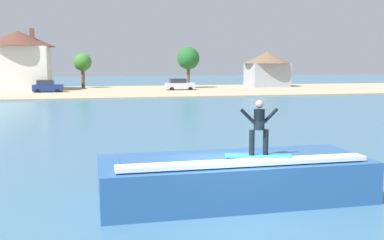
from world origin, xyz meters
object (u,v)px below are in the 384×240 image
(house_gabled_white, at_px, (267,67))
(wave_crest, at_px, (235,178))
(car_near_shore, at_px, (47,87))
(tree_tall_bare, at_px, (83,63))
(house_with_chimney, at_px, (19,58))
(tree_short_bushy, at_px, (188,59))
(surfer, at_px, (259,125))
(car_far_shore, at_px, (179,85))
(surfboard, at_px, (258,156))

(house_gabled_white, bearing_deg, wave_crest, -112.93)
(car_near_shore, distance_m, tree_tall_bare, 10.72)
(house_with_chimney, relative_size, house_gabled_white, 1.32)
(tree_short_bushy, bearing_deg, car_near_shore, -165.30)
(surfer, height_order, tree_short_bushy, tree_short_bushy)
(car_near_shore, distance_m, car_far_shore, 18.48)
(surfboard, height_order, tree_tall_bare, tree_tall_bare)
(wave_crest, height_order, house_with_chimney, house_with_chimney)
(car_near_shore, distance_m, house_gabled_white, 35.25)
(house_with_chimney, xyz_separation_m, tree_tall_bare, (8.87, 3.75, -0.66))
(car_near_shore, bearing_deg, surfer, -78.64)
(surfboard, xyz_separation_m, car_near_shore, (-10.41, 51.85, -0.50))
(tree_tall_bare, bearing_deg, wave_crest, -85.02)
(surfer, distance_m, house_with_chimney, 59.13)
(surfboard, distance_m, house_with_chimney, 59.17)
(car_far_shore, xyz_separation_m, tree_tall_bare, (-13.83, 8.06, 3.18))
(surfer, relative_size, tree_tall_bare, 0.29)
(tree_tall_bare, bearing_deg, surfer, -84.57)
(wave_crest, height_order, surfer, surfer)
(surfboard, distance_m, tree_tall_bare, 61.32)
(wave_crest, distance_m, house_with_chimney, 58.51)
(house_with_chimney, bearing_deg, surfboard, -75.63)
(surfboard, height_order, house_gabled_white, house_gabled_white)
(surfer, distance_m, car_near_shore, 52.90)
(tree_tall_bare, bearing_deg, car_far_shore, -30.24)
(surfboard, bearing_deg, house_gabled_white, 67.72)
(wave_crest, bearing_deg, house_gabled_white, 67.07)
(surfer, distance_m, tree_tall_bare, 61.28)
(surfboard, relative_size, car_near_shore, 0.51)
(surfer, xyz_separation_m, car_far_shore, (8.02, 52.92, -1.44))
(tree_tall_bare, height_order, tree_short_bushy, tree_short_bushy)
(wave_crest, xyz_separation_m, surfboard, (0.53, -0.60, 0.78))
(house_gabled_white, bearing_deg, car_near_shore, -168.68)
(house_with_chimney, bearing_deg, tree_tall_bare, 22.94)
(surfboard, bearing_deg, surfer, 8.46)
(car_near_shore, bearing_deg, house_with_chimney, 128.30)
(surfboard, bearing_deg, tree_tall_bare, 95.42)
(tree_tall_bare, relative_size, tree_short_bushy, 0.85)
(car_far_shore, height_order, house_gabled_white, house_gabled_white)
(car_near_shore, bearing_deg, house_gabled_white, 11.32)
(surfboard, relative_size, car_far_shore, 0.48)
(car_near_shore, bearing_deg, car_far_shore, 3.33)
(car_near_shore, distance_m, tree_short_bushy, 21.80)
(wave_crest, xyz_separation_m, house_gabled_white, (24.60, 58.15, 2.74))
(surfer, height_order, tree_tall_bare, tree_tall_bare)
(house_with_chimney, height_order, tree_short_bushy, house_with_chimney)
(surfer, bearing_deg, tree_short_bushy, 79.77)
(surfboard, relative_size, tree_tall_bare, 0.36)
(house_gabled_white, height_order, tree_tall_bare, house_gabled_white)
(wave_crest, bearing_deg, car_near_shore, 100.91)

